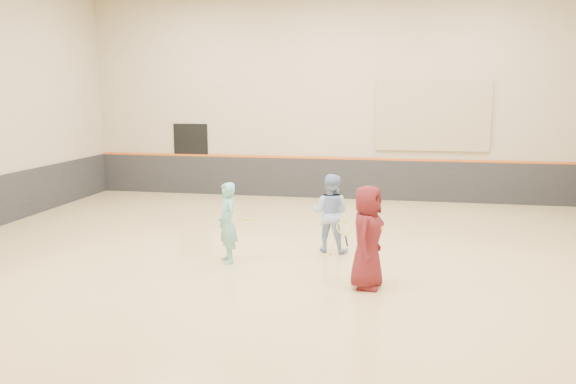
% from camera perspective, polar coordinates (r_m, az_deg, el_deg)
% --- Properties ---
extents(room, '(15.04, 12.04, 6.22)m').
position_cam_1_polar(room, '(11.05, 1.38, -2.13)').
color(room, tan).
rests_on(room, ground).
extents(wainscot_back, '(14.90, 0.04, 1.20)m').
position_cam_1_polar(wainscot_back, '(16.92, 4.67, 1.36)').
color(wainscot_back, '#232326').
rests_on(wainscot_back, floor).
extents(accent_stripe, '(14.90, 0.03, 0.06)m').
position_cam_1_polar(accent_stripe, '(16.82, 4.70, 3.44)').
color(accent_stripe, '#D85914').
rests_on(accent_stripe, wall_back).
extents(acoustic_panel, '(3.20, 0.08, 2.00)m').
position_cam_1_polar(acoustic_panel, '(16.66, 14.46, 7.51)').
color(acoustic_panel, tan).
rests_on(acoustic_panel, wall_back).
extents(doorway, '(1.10, 0.05, 2.20)m').
position_cam_1_polar(doorway, '(17.89, -9.80, 3.34)').
color(doorway, black).
rests_on(doorway, floor).
extents(girl, '(0.61, 0.66, 1.51)m').
position_cam_1_polar(girl, '(10.52, -6.19, -3.13)').
color(girl, '#70C3BB').
rests_on(girl, floor).
extents(instructor, '(0.85, 0.71, 1.57)m').
position_cam_1_polar(instructor, '(11.21, 4.31, -2.14)').
color(instructor, '#90ADDF').
rests_on(instructor, floor).
extents(young_man, '(0.68, 0.91, 1.69)m').
position_cam_1_polar(young_man, '(9.18, 8.07, -4.55)').
color(young_man, maroon).
rests_on(young_man, floor).
extents(held_racket, '(0.50, 0.50, 0.50)m').
position_cam_1_polar(held_racket, '(10.91, 5.69, -3.64)').
color(held_racket, '#BBCF2D').
rests_on(held_racket, instructor).
extents(spare_racket, '(0.62, 0.62, 0.12)m').
position_cam_1_polar(spare_racket, '(13.95, -4.22, -2.76)').
color(spare_racket, '#C2EA33').
rests_on(spare_racket, floor).
extents(ball_under_racket, '(0.07, 0.07, 0.07)m').
position_cam_1_polar(ball_under_racket, '(11.08, 4.30, -6.28)').
color(ball_under_racket, yellow).
rests_on(ball_under_racket, floor).
extents(ball_in_hand, '(0.07, 0.07, 0.07)m').
position_cam_1_polar(ball_in_hand, '(9.05, 9.47, -3.65)').
color(ball_in_hand, yellow).
rests_on(ball_in_hand, young_man).
extents(ball_beside_spare, '(0.07, 0.07, 0.07)m').
position_cam_1_polar(ball_beside_spare, '(14.57, 3.57, -2.30)').
color(ball_beside_spare, yellow).
rests_on(ball_beside_spare, floor).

